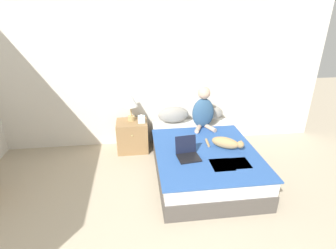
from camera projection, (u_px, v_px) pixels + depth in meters
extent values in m
cube|color=silver|center=(151.00, 74.00, 4.48)|extent=(6.16, 0.05, 2.55)
cube|color=#4C4742|center=(201.00, 164.00, 4.02)|extent=(1.38, 2.06, 0.24)
cube|color=silver|center=(202.00, 151.00, 3.94)|extent=(1.36, 2.03, 0.19)
cube|color=#2D569E|center=(206.00, 152.00, 3.70)|extent=(1.43, 1.65, 0.02)
cube|color=#B2BC70|center=(222.00, 165.00, 3.38)|extent=(0.28, 0.31, 0.01)
cube|color=#B2BC70|center=(239.00, 163.00, 3.42)|extent=(0.28, 0.27, 0.01)
ellipsoid|color=gray|center=(173.00, 115.00, 4.60)|extent=(0.54, 0.24, 0.28)
ellipsoid|color=gray|center=(208.00, 113.00, 4.67)|extent=(0.54, 0.24, 0.28)
ellipsoid|color=#33567A|center=(203.00, 113.00, 4.36)|extent=(0.36, 0.20, 0.51)
sphere|color=#DBB293|center=(204.00, 93.00, 4.22)|extent=(0.20, 0.20, 0.20)
cylinder|color=#DBB293|center=(198.00, 128.00, 4.32)|extent=(0.17, 0.26, 0.07)
cylinder|color=#DBB293|center=(210.00, 128.00, 4.35)|extent=(0.17, 0.26, 0.07)
ellipsoid|color=tan|center=(225.00, 143.00, 3.76)|extent=(0.42, 0.36, 0.16)
sphere|color=tan|center=(240.00, 144.00, 3.67)|extent=(0.10, 0.10, 0.10)
cone|color=tan|center=(241.00, 141.00, 3.67)|extent=(0.05, 0.05, 0.05)
cone|color=tan|center=(240.00, 143.00, 3.63)|extent=(0.05, 0.05, 0.05)
cylinder|color=tan|center=(207.00, 143.00, 3.90)|extent=(0.05, 0.22, 0.04)
cube|color=black|center=(189.00, 158.00, 3.52)|extent=(0.32, 0.28, 0.02)
cube|color=black|center=(186.00, 144.00, 3.60)|extent=(0.30, 0.10, 0.24)
cube|color=#937047|center=(132.00, 136.00, 4.57)|extent=(0.52, 0.44, 0.54)
sphere|color=tan|center=(132.00, 136.00, 4.32)|extent=(0.03, 0.03, 0.03)
cylinder|color=tan|center=(131.00, 118.00, 4.51)|extent=(0.12, 0.12, 0.08)
cylinder|color=tan|center=(131.00, 111.00, 4.45)|extent=(0.02, 0.02, 0.18)
cone|color=white|center=(130.00, 99.00, 4.37)|extent=(0.25, 0.25, 0.23)
cube|color=silver|center=(141.00, 119.00, 4.42)|extent=(0.12, 0.12, 0.11)
ellipsoid|color=white|center=(141.00, 115.00, 4.40)|extent=(0.06, 0.04, 0.03)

